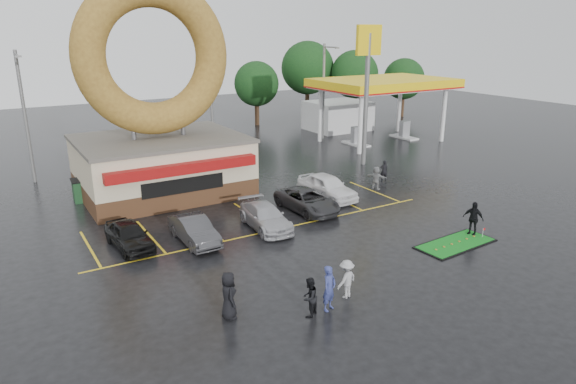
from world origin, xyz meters
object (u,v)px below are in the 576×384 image
putting_green (455,244)px  streetlight_right (324,89)px  car_silver (265,217)px  car_grey (307,200)px  dumpster (88,190)px  streetlight_left (25,114)px  person_blue (329,288)px  person_cameraman (473,218)px  streetlight_mid (212,99)px  car_white (327,187)px  gas_station (363,99)px  car_dgrey (194,230)px  shell_sign (367,69)px  car_black (129,235)px  donut_shop (159,125)px

putting_green → streetlight_right: bearing=69.6°
car_silver → car_grey: size_ratio=0.95×
dumpster → streetlight_left: bearing=115.6°
person_blue → person_cameraman: size_ratio=1.00×
streetlight_mid → streetlight_right: size_ratio=1.00×
streetlight_left → car_white: bearing=-41.1°
streetlight_mid → streetlight_right: bearing=4.8°
gas_station → car_silver: (-20.29, -16.99, -3.07)m
person_cameraman → dumpster: person_cameraman is taller
streetlight_mid → person_cameraman: size_ratio=4.97×
gas_station → person_blue: (-22.29, -25.71, -2.79)m
streetlight_right → car_silver: streetlight_right is taller
car_grey → putting_green: 8.82m
putting_green → gas_station: bearing=61.0°
car_silver → putting_green: 9.88m
car_silver → person_blue: bearing=-98.3°
streetlight_mid → streetlight_right: (12.00, 1.00, 0.00)m
car_dgrey → person_cameraman: (12.76, -6.55, 0.25)m
streetlight_right → putting_green: streetlight_right is taller
shell_sign → person_cameraman: 16.51m
car_black → car_silver: car_black is taller
person_blue → person_cameraman: bearing=-10.4°
car_grey → car_silver: bearing=-165.3°
shell_sign → car_white: shell_sign is taller
gas_station → person_cameraman: 26.26m
donut_shop → streetlight_left: bearing=135.2°
gas_station → streetlight_right: streetlight_right is taller
streetlight_mid → putting_green: 24.48m
streetlight_left → car_grey: 20.25m
car_grey → dumpster: 13.83m
shell_sign → car_grey: 13.81m
dumpster → putting_green: size_ratio=0.41×
gas_station → shell_sign: (-7.00, -8.94, 3.68)m
streetlight_mid → car_grey: (-0.87, -15.84, -4.15)m
car_dgrey → streetlight_mid: bearing=62.9°
person_blue → streetlight_left: bearing=85.0°
car_black → car_dgrey: 3.15m
gas_station → dumpster: size_ratio=7.58×
person_blue → person_cameraman: 11.00m
car_dgrey → car_grey: size_ratio=0.87×
donut_shop → car_black: 9.76m
streetlight_right → person_cameraman: 25.84m
car_silver → dumpster: dumpster is taller
putting_green → person_blue: bearing=-168.6°
car_grey → person_cameraman: bearing=-58.4°
shell_sign → person_blue: 23.60m
car_silver → putting_green: size_ratio=0.99×
streetlight_right → putting_green: size_ratio=2.04×
streetlight_mid → donut_shop: bearing=-131.4°
car_black → dumpster: size_ratio=2.13×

